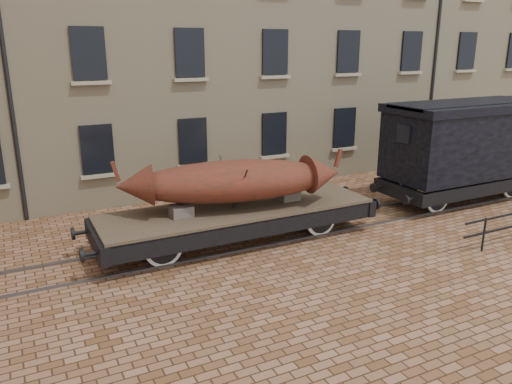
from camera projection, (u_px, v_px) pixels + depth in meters
name	position (u px, v px, depth m)	size (l,w,h in m)	color
ground	(320.00, 226.00, 16.24)	(90.00, 90.00, 0.00)	brown
warehouse_cream	(261.00, 16.00, 24.10)	(40.00, 10.19, 14.00)	beige
rail_track	(320.00, 225.00, 16.23)	(30.00, 1.52, 0.06)	#59595E
flatcar_wagon	(238.00, 214.00, 14.73)	(9.16, 2.48, 1.38)	brown
iron_boat	(233.00, 181.00, 14.38)	(6.67, 3.01, 1.60)	maroon
goods_van	(467.00, 140.00, 18.33)	(7.16, 2.61, 3.71)	black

